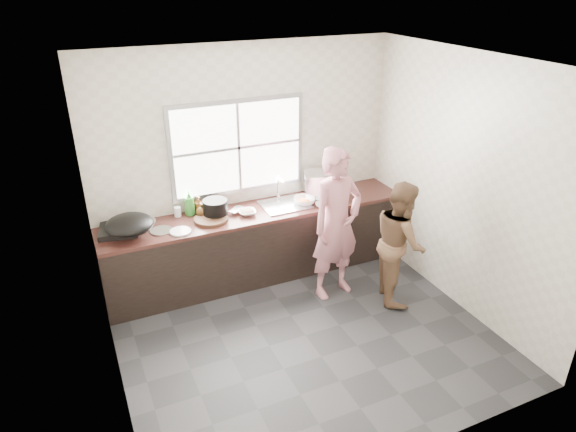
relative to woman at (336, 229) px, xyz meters
name	(u,v)px	position (x,y,z in m)	size (l,w,h in m)	color
floor	(305,336)	(-0.65, -0.59, -0.82)	(3.60, 3.20, 0.01)	#29292C
ceiling	(310,63)	(-0.65, -0.59, 1.89)	(3.60, 3.20, 0.01)	silver
wall_back	(246,162)	(-0.65, 1.02, 0.54)	(3.60, 0.01, 2.70)	beige
wall_left	(100,258)	(-2.46, -0.59, 0.54)	(0.01, 3.20, 2.70)	beige
wall_right	(463,185)	(1.15, -0.59, 0.54)	(0.01, 3.20, 2.70)	beige
wall_front	(417,314)	(-0.65, -2.19, 0.54)	(3.60, 0.01, 2.70)	silver
cabinet	(258,245)	(-0.65, 0.70, -0.40)	(3.60, 0.62, 0.82)	black
countertop	(257,212)	(-0.65, 0.70, 0.03)	(3.60, 0.64, 0.04)	#3A1D17
sink	(285,205)	(-0.30, 0.70, 0.05)	(0.55, 0.45, 0.02)	silver
faucet	(278,188)	(-0.30, 0.90, 0.20)	(0.02, 0.02, 0.30)	silver
window_frame	(238,147)	(-0.75, 1.00, 0.74)	(1.60, 0.05, 1.10)	#9EA0A5
window_glazing	(239,148)	(-0.75, 0.98, 0.74)	(1.50, 0.01, 1.00)	white
woman	(336,229)	(0.00, 0.00, 0.00)	(0.59, 0.39, 1.62)	#C67782
person_side	(400,242)	(0.60, -0.36, -0.12)	(0.68, 0.53, 1.39)	brown
cutting_board	(211,219)	(-1.22, 0.66, 0.07)	(0.38, 0.38, 0.04)	#342114
cleaver	(236,209)	(-0.89, 0.75, 0.09)	(0.19, 0.09, 0.01)	silver
bowl_mince	(247,212)	(-0.79, 0.65, 0.07)	(0.20, 0.20, 0.05)	white
bowl_crabs	(304,201)	(-0.08, 0.64, 0.08)	(0.21, 0.21, 0.07)	white
bowl_held	(322,204)	(0.08, 0.49, 0.08)	(0.19, 0.19, 0.06)	white
black_pot	(215,208)	(-1.14, 0.75, 0.15)	(0.28, 0.28, 0.20)	black
plate_food	(181,231)	(-1.59, 0.53, 0.06)	(0.23, 0.23, 0.02)	silver
bottle_green	(189,203)	(-1.39, 0.91, 0.20)	(0.12, 0.12, 0.30)	#2D7D28
bottle_brown_tall	(198,205)	(-1.28, 0.93, 0.14)	(0.08, 0.08, 0.18)	#4C2A13
bottle_brown_short	(202,210)	(-1.28, 0.82, 0.12)	(0.12, 0.12, 0.15)	#4E3113
glass_jar	(178,212)	(-1.52, 0.93, 0.11)	(0.08, 0.08, 0.11)	white
burner	(119,229)	(-2.18, 0.81, 0.08)	(0.40, 0.40, 0.06)	black
wok	(130,224)	(-2.09, 0.63, 0.20)	(0.49, 0.49, 0.18)	black
dish_rack	(323,186)	(0.19, 0.70, 0.22)	(0.45, 0.31, 0.33)	white
pot_lid_left	(162,231)	(-1.77, 0.64, 0.06)	(0.24, 0.24, 0.01)	silver
pot_lid_right	(144,222)	(-1.90, 0.93, 0.06)	(0.26, 0.26, 0.01)	silver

